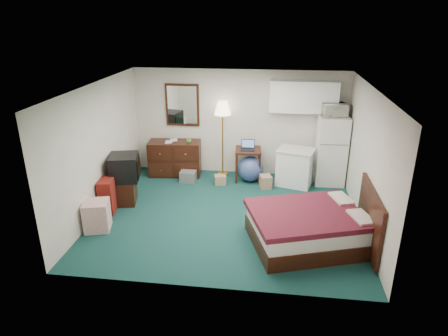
# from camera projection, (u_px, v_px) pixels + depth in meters

# --- Properties ---
(floor) EXTENTS (5.00, 4.50, 0.01)m
(floor) POSITION_uv_depth(u_px,v_px,m) (228.00, 214.00, 7.84)
(floor) COLOR #122A29
(floor) RESTS_ON ground
(ceiling) EXTENTS (5.00, 4.50, 0.01)m
(ceiling) POSITION_uv_depth(u_px,v_px,m) (228.00, 87.00, 6.92)
(ceiling) COLOR beige
(ceiling) RESTS_ON walls
(walls) EXTENTS (5.01, 4.51, 2.50)m
(walls) POSITION_uv_depth(u_px,v_px,m) (228.00, 154.00, 7.38)
(walls) COLOR beige
(walls) RESTS_ON floor
(mirror) EXTENTS (0.80, 0.06, 1.00)m
(mirror) POSITION_uv_depth(u_px,v_px,m) (182.00, 105.00, 9.44)
(mirror) COLOR white
(mirror) RESTS_ON walls
(upper_cabinets) EXTENTS (1.50, 0.35, 0.70)m
(upper_cabinets) POSITION_uv_depth(u_px,v_px,m) (304.00, 97.00, 8.86)
(upper_cabinets) COLOR white
(upper_cabinets) RESTS_ON walls
(headboard) EXTENTS (0.06, 1.56, 1.00)m
(headboard) POSITION_uv_depth(u_px,v_px,m) (370.00, 218.00, 6.55)
(headboard) COLOR black
(headboard) RESTS_ON walls
(dresser) EXTENTS (1.27, 0.67, 0.83)m
(dresser) POSITION_uv_depth(u_px,v_px,m) (175.00, 158.00, 9.62)
(dresser) COLOR black
(dresser) RESTS_ON floor
(floor_lamp) EXTENTS (0.41, 0.41, 1.80)m
(floor_lamp) POSITION_uv_depth(u_px,v_px,m) (223.00, 139.00, 9.44)
(floor_lamp) COLOR gold
(floor_lamp) RESTS_ON floor
(desk) EXTENTS (0.63, 0.63, 0.75)m
(desk) POSITION_uv_depth(u_px,v_px,m) (248.00, 164.00, 9.35)
(desk) COLOR black
(desk) RESTS_ON floor
(exercise_ball) EXTENTS (0.70, 0.70, 0.60)m
(exercise_ball) POSITION_uv_depth(u_px,v_px,m) (250.00, 169.00, 9.28)
(exercise_ball) COLOR #35487F
(exercise_ball) RESTS_ON floor
(kitchen_counter) EXTENTS (0.88, 0.76, 0.82)m
(kitchen_counter) POSITION_uv_depth(u_px,v_px,m) (295.00, 168.00, 9.04)
(kitchen_counter) COLOR white
(kitchen_counter) RESTS_ON floor
(fridge) EXTENTS (0.67, 0.67, 1.58)m
(fridge) POSITION_uv_depth(u_px,v_px,m) (331.00, 150.00, 9.03)
(fridge) COLOR white
(fridge) RESTS_ON floor
(bed) EXTENTS (2.21, 1.95, 0.59)m
(bed) POSITION_uv_depth(u_px,v_px,m) (308.00, 228.00, 6.76)
(bed) COLOR #410A10
(bed) RESTS_ON floor
(tv_stand) EXTENTS (0.60, 0.64, 0.50)m
(tv_stand) POSITION_uv_depth(u_px,v_px,m) (123.00, 191.00, 8.25)
(tv_stand) COLOR black
(tv_stand) RESTS_ON floor
(suitcase) EXTENTS (0.32, 0.46, 0.69)m
(suitcase) POSITION_uv_depth(u_px,v_px,m) (107.00, 196.00, 7.82)
(suitcase) COLOR #5F0C0A
(suitcase) RESTS_ON floor
(retail_box) EXTENTS (0.53, 0.53, 0.55)m
(retail_box) POSITION_uv_depth(u_px,v_px,m) (97.00, 216.00, 7.21)
(retail_box) COLOR white
(retail_box) RESTS_ON floor
(file_bin) EXTENTS (0.36, 0.27, 0.25)m
(file_bin) POSITION_uv_depth(u_px,v_px,m) (188.00, 176.00, 9.31)
(file_bin) COLOR slate
(file_bin) RESTS_ON floor
(cardboard_box_a) EXTENTS (0.29, 0.27, 0.21)m
(cardboard_box_a) POSITION_uv_depth(u_px,v_px,m) (220.00, 180.00, 9.17)
(cardboard_box_a) COLOR #9F8162
(cardboard_box_a) RESTS_ON floor
(cardboard_box_b) EXTENTS (0.31, 0.34, 0.29)m
(cardboard_box_b) POSITION_uv_depth(u_px,v_px,m) (266.00, 182.00, 8.98)
(cardboard_box_b) COLOR #9F8162
(cardboard_box_b) RESTS_ON floor
(laptop) EXTENTS (0.32, 0.26, 0.22)m
(laptop) POSITION_uv_depth(u_px,v_px,m) (248.00, 145.00, 9.13)
(laptop) COLOR black
(laptop) RESTS_ON desk
(crt_tv) EXTENTS (0.70, 0.73, 0.53)m
(crt_tv) POSITION_uv_depth(u_px,v_px,m) (124.00, 167.00, 8.10)
(crt_tv) COLOR black
(crt_tv) RESTS_ON tv_stand
(microwave) EXTENTS (0.56, 0.39, 0.35)m
(microwave) POSITION_uv_depth(u_px,v_px,m) (335.00, 108.00, 8.64)
(microwave) COLOR white
(microwave) RESTS_ON fridge
(book_a) EXTENTS (0.17, 0.04, 0.23)m
(book_a) POSITION_uv_depth(u_px,v_px,m) (165.00, 138.00, 9.37)
(book_a) COLOR #9F8162
(book_a) RESTS_ON dresser
(book_b) EXTENTS (0.17, 0.06, 0.23)m
(book_b) POSITION_uv_depth(u_px,v_px,m) (170.00, 136.00, 9.50)
(book_b) COLOR #9F8162
(book_b) RESTS_ON dresser
(mug) EXTENTS (0.12, 0.10, 0.12)m
(mug) POSITION_uv_depth(u_px,v_px,m) (189.00, 140.00, 9.37)
(mug) COLOR #528643
(mug) RESTS_ON dresser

